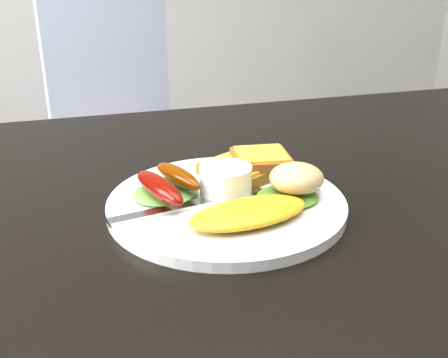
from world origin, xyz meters
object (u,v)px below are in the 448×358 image
object	(u,v)px
person	(216,79)
dining_table	(283,206)
dining_chair	(121,165)
plate	(227,204)

from	to	relation	value
person	dining_table	bearing A→B (deg)	70.12
dining_chair	person	size ratio (longest dim) A/B	0.24
dining_chair	dining_table	bearing A→B (deg)	-97.93
dining_chair	plate	distance (m)	1.00
dining_table	plate	xyz separation A→B (m)	(-0.08, -0.03, 0.03)
dining_chair	plate	size ratio (longest dim) A/B	1.44
dining_table	plate	distance (m)	0.09
dining_table	plate	bearing A→B (deg)	-161.76
dining_table	dining_chair	distance (m)	0.97
person	plate	size ratio (longest dim) A/B	5.96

